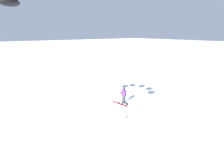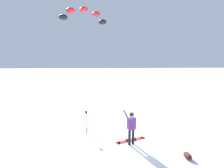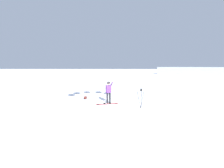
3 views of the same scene
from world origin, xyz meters
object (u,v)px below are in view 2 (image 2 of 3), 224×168
Objects in this scene: gear_bag_large at (188,156)px; snowboarder at (131,125)px; traction_kite at (84,15)px; snowboard at (131,140)px; camera_tripod at (86,117)px.

snowboarder is at bearing 144.48° from gear_bag_large.
traction_kite is at bearing 107.71° from snowboarder.
gear_bag_large is (2.10, -1.97, 0.10)m from snowboard.
camera_tripod is at bearing 152.44° from snowboard.
snowboarder is at bearing -35.50° from camera_tripod.
snowboard is 0.39× the size of traction_kite.
traction_kite is 10.19m from camera_tripod.
gear_bag_large is at bearing -35.51° from camera_tripod.
snowboarder is at bearing -103.19° from snowboard.
gear_bag_large reaches higher than snowboard.
gear_bag_large is (4.78, -9.66, -8.80)m from traction_kite.
snowboard is at bearing 76.81° from snowboarder.
traction_kite reaches higher than snowboarder.
gear_bag_large is 0.34× the size of camera_tripod.
camera_tripod reaches higher than gear_bag_large.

